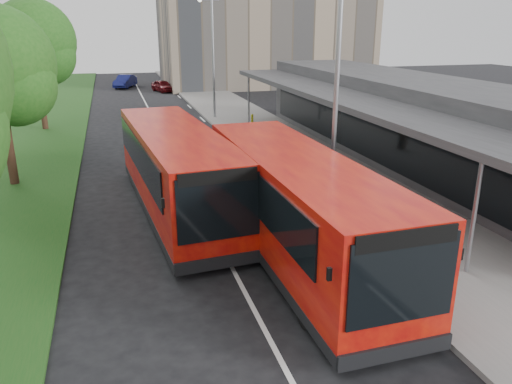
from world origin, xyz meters
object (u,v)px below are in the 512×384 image
lamp_post_far (212,50)px  bus_second (177,171)px  tree_far (34,46)px  lamp_post_near (334,80)px  car_near (163,86)px  bus_main (297,207)px  bollard (252,122)px  litter_bin (282,150)px  car_far (125,81)px

lamp_post_far → bus_second: 18.88m
lamp_post_far → tree_far: bearing=-175.1°
lamp_post_near → car_near: lamp_post_near is taller
bus_main → bollard: 18.06m
lamp_post_near → lamp_post_far: size_ratio=1.00×
tree_far → lamp_post_far: bearing=4.9°
litter_bin → car_near: car_near is taller
lamp_post_near → tree_far: bearing=120.3°
bollard → litter_bin: bearing=-94.2°
lamp_post_near → bollard: 15.69m
car_near → car_far: (-3.48, 4.60, 0.08)m
litter_bin → bollard: (0.53, 7.26, 0.07)m
bus_second → car_far: 38.78m
tree_far → bus_main: 23.71m
lamp_post_far → litter_bin: 12.93m
bus_second → car_far: bearing=86.1°
tree_far → car_far: tree_far is taller
bus_second → bus_main: bearing=-63.9°
bus_second → car_near: bus_second is taller
lamp_post_near → car_near: (-1.85, 36.24, -4.14)m
tree_far → lamp_post_near: 22.07m
car_near → litter_bin: bearing=-101.5°
bus_main → bus_second: size_ratio=0.99×
bus_second → car_near: size_ratio=3.15×
bus_main → car_far: (-3.17, 43.43, -0.87)m
litter_bin → car_far: car_far is taller
bus_second → car_far: (-0.41, 38.77, -0.86)m
car_near → car_far: bearing=110.0°
bus_second → lamp_post_far: bearing=70.1°
bollard → tree_far: bearing=162.5°
lamp_post_near → lamp_post_far: (0.00, 20.00, 0.00)m
car_near → bus_main: bearing=-107.6°
litter_bin → bus_second: bearing=-135.7°
litter_bin → lamp_post_near: bearing=-97.0°
tree_far → lamp_post_near: size_ratio=1.00×
bus_main → car_far: size_ratio=2.64×
litter_bin → car_near: bearing=95.6°
tree_far → bus_main: bearing=-67.5°
bus_second → bollard: size_ratio=11.68×
bus_main → car_near: bearing=88.4°
tree_far → bus_second: size_ratio=0.75×
lamp_post_far → car_far: lamp_post_far is taller
bus_main → bus_second: bus_main is taller
bus_second → litter_bin: bearing=39.8°
car_near → lamp_post_near: bearing=-104.2°
litter_bin → bus_main: bearing=-106.7°
bus_second → bollard: 14.53m
bus_second → litter_bin: 8.28m
tree_far → bus_second: tree_far is taller
lamp_post_near → car_near: size_ratio=2.36×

